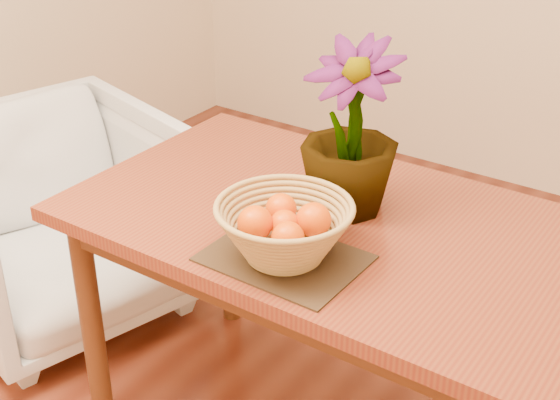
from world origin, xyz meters
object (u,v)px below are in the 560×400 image
Objects in this scene: wicker_basket at (284,233)px; potted_plant at (350,129)px; armchair at (57,211)px; table at (340,249)px.

potted_plant reaches higher than wicker_basket.
armchair is at bearing 167.16° from wicker_basket.
table is 0.28m from wicker_basket.
wicker_basket is 1.23m from armchair.
potted_plant is (-0.02, 0.06, 0.31)m from table.
wicker_basket is at bearing -90.66° from potted_plant.
wicker_basket is 0.33m from potted_plant.
potted_plant is at bearing 107.90° from table.
wicker_basket is at bearing -87.36° from armchair.
armchair reaches higher than table.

